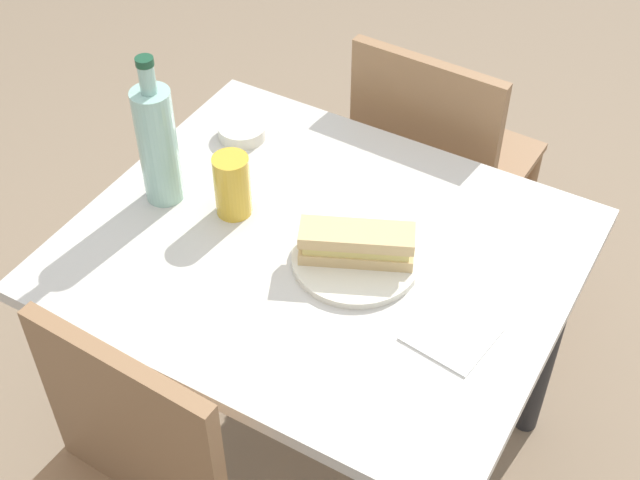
% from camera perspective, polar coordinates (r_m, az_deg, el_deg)
% --- Properties ---
extents(ground_plane, '(8.00, 8.00, 0.00)m').
position_cam_1_polar(ground_plane, '(2.30, 0.00, -13.50)').
color(ground_plane, '#8C755B').
extents(dining_table, '(0.96, 0.80, 0.72)m').
position_cam_1_polar(dining_table, '(1.82, 0.00, -3.28)').
color(dining_table, beige).
rests_on(dining_table, ground).
extents(chair_far, '(0.41, 0.41, 0.87)m').
position_cam_1_polar(chair_far, '(2.28, 7.47, 4.72)').
color(chair_far, '#936B47').
rests_on(chair_far, ground).
extents(plate_near, '(0.25, 0.25, 0.01)m').
position_cam_1_polar(plate_near, '(1.70, 2.38, -1.18)').
color(plate_near, silver).
rests_on(plate_near, dining_table).
extents(baguette_sandwich_near, '(0.23, 0.15, 0.07)m').
position_cam_1_polar(baguette_sandwich_near, '(1.67, 2.42, -0.18)').
color(baguette_sandwich_near, '#DBB77A').
rests_on(baguette_sandwich_near, plate_near).
extents(knife_near, '(0.16, 0.10, 0.01)m').
position_cam_1_polar(knife_near, '(1.73, 2.14, 0.36)').
color(knife_near, silver).
rests_on(knife_near, plate_near).
extents(water_bottle, '(0.08, 0.08, 0.33)m').
position_cam_1_polar(water_bottle, '(1.79, -10.47, 6.17)').
color(water_bottle, '#99C6B7').
rests_on(water_bottle, dining_table).
extents(beer_glass, '(0.07, 0.07, 0.14)m').
position_cam_1_polar(beer_glass, '(1.77, -5.70, 3.53)').
color(beer_glass, gold).
rests_on(beer_glass, dining_table).
extents(olive_bowl, '(0.11, 0.11, 0.03)m').
position_cam_1_polar(olive_bowl, '(2.00, -5.06, 7.05)').
color(olive_bowl, silver).
rests_on(olive_bowl, dining_table).
extents(paper_napkin, '(0.16, 0.16, 0.00)m').
position_cam_1_polar(paper_napkin, '(1.59, 8.53, -5.99)').
color(paper_napkin, white).
rests_on(paper_napkin, dining_table).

